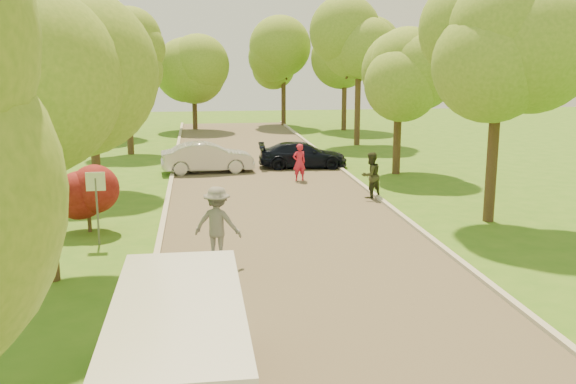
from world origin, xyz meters
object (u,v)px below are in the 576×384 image
silver_sedan (208,158)px  person_striped (299,162)px  street_sign (96,193)px  longboard (218,260)px  dark_sedan (303,155)px  minivan (179,356)px  skateboarder (217,224)px  person_olive (371,175)px

silver_sedan → person_striped: bearing=-128.1°
street_sign → longboard: bearing=-34.0°
dark_sedan → minivan: bearing=169.8°
silver_sedan → skateboarder: 13.88m
minivan → longboard: (0.82, 7.32, -0.88)m
street_sign → dark_sedan: size_ratio=0.50×
skateboarder → person_olive: bearing=-110.1°
silver_sedan → dark_sedan: silver_sedan is taller
longboard → person_striped: (3.97, 11.20, 0.72)m
silver_sedan → skateboarder: bearing=175.8°
street_sign → minivan: size_ratio=0.43×
person_striped → skateboarder: bearing=57.8°
minivan → dark_sedan: (5.50, 21.88, -0.36)m
minivan → person_olive: 16.24m
dark_sedan → longboard: bearing=166.1°
skateboarder → minivan: bearing=103.6°
street_sign → longboard: 4.37m
street_sign → skateboarder: street_sign is taller
dark_sedan → skateboarder: 15.31m
minivan → longboard: 7.42m
silver_sedan → longboard: 13.89m
dark_sedan → longboard: size_ratio=4.16×
minivan → person_olive: (7.00, 14.65, -0.09)m
silver_sedan → street_sign: bearing=159.3°
silver_sedan → person_striped: (3.99, -2.67, 0.11)m
street_sign → minivan: street_sign is taller
skateboarder → street_sign: bearing=-14.0°
minivan → longboard: bearing=83.5°
skateboarder → person_striped: bearing=-89.5°
dark_sedan → street_sign: bearing=150.5°
person_striped → person_olive: (2.21, -3.86, 0.07)m
longboard → person_olive: size_ratio=0.58×
street_sign → silver_sedan: street_sign is taller
longboard → person_striped: 11.91m
street_sign → person_olive: (9.60, 5.03, -0.66)m
minivan → skateboarder: skateboarder is taller
dark_sedan → skateboarder: size_ratio=2.21×
minivan → person_striped: minivan is taller
longboard → minivan: bearing=103.6°
longboard → person_olive: bearing=-110.1°
street_sign → minivan: bearing=-74.9°
longboard → skateboarder: (-0.00, 0.00, 1.01)m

